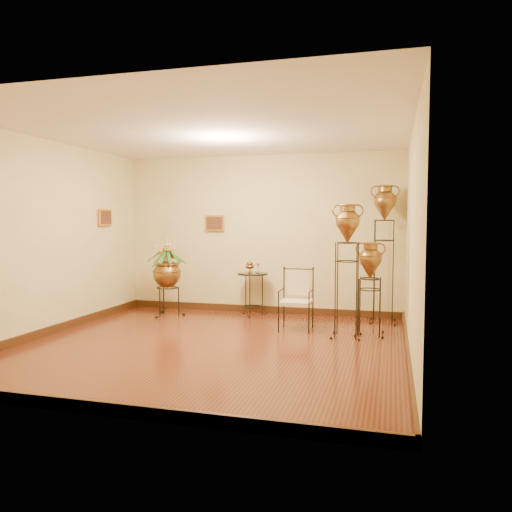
% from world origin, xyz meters
% --- Properties ---
extents(ground, '(5.00, 5.00, 0.00)m').
position_xyz_m(ground, '(0.00, 0.00, 0.00)').
color(ground, maroon).
rests_on(ground, ground).
extents(room_shell, '(5.02, 5.02, 2.81)m').
position_xyz_m(room_shell, '(-0.01, 0.01, 1.73)').
color(room_shell, beige).
rests_on(room_shell, ground).
extents(amphora_tall, '(0.44, 0.44, 2.23)m').
position_xyz_m(amphora_tall, '(2.15, 2.15, 1.14)').
color(amphora_tall, black).
rests_on(amphora_tall, ground).
extents(amphora_mid, '(0.48, 0.48, 1.90)m').
position_xyz_m(amphora_mid, '(1.67, 0.95, 0.96)').
color(amphora_mid, black).
rests_on(amphora_mid, ground).
extents(amphora_short, '(0.47, 0.47, 1.36)m').
position_xyz_m(amphora_short, '(1.98, 1.17, 0.68)').
color(amphora_short, black).
rests_on(amphora_short, ground).
extents(planter_urn, '(0.82, 0.82, 1.41)m').
position_xyz_m(planter_urn, '(-1.48, 1.77, 0.79)').
color(planter_urn, black).
rests_on(planter_urn, ground).
extents(armchair, '(0.53, 0.49, 0.92)m').
position_xyz_m(armchair, '(0.90, 1.18, 0.46)').
color(armchair, black).
rests_on(armchair, ground).
extents(side_table, '(0.66, 0.66, 0.94)m').
position_xyz_m(side_table, '(-0.04, 2.15, 0.39)').
color(side_table, black).
rests_on(side_table, ground).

